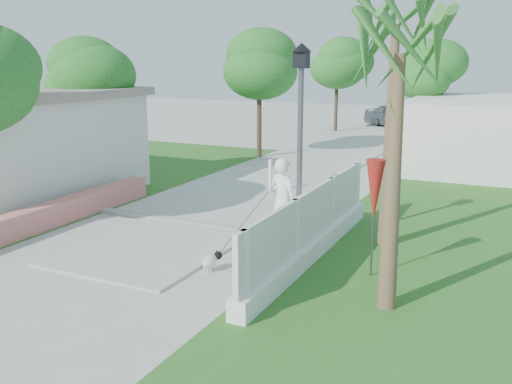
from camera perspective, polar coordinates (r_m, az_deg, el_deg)
The scene contains 20 objects.
ground at distance 10.21m, azimuth -23.83°, elevation -11.83°, with size 90.00×90.00×0.00m, color #B7B7B2.
path_strip at distance 27.18m, azimuth 9.70°, elevation 4.38°, with size 3.20×36.00×0.06m, color #B7B7B2.
curb at distance 14.50m, azimuth -5.77°, elevation -3.18°, with size 6.50×0.25×0.10m, color #999993.
grass_left at distance 20.32m, azimuth -19.90°, elevation 0.72°, with size 8.00×20.00×0.01m, color #286C22.
grass_right at distance 14.47m, azimuth 23.37°, elevation -4.45°, with size 8.00×20.00×0.01m, color #286C22.
pink_wall at distance 14.66m, azimuth -22.01°, elevation -2.85°, with size 0.45×8.20×0.80m.
lattice_fence at distance 12.08m, azimuth 5.64°, elevation -4.10°, with size 0.35×7.00×1.50m.
building_right at distance 24.07m, azimuth 22.38°, elevation 5.49°, with size 6.00×8.00×2.60m, color silver.
street_lamp at distance 12.29m, azimuth 4.43°, elevation 5.23°, with size 0.44×0.44×4.44m.
bollard at distance 17.73m, azimuth 1.44°, elevation 1.69°, with size 0.14×0.14×1.09m.
patio_umbrella at distance 10.93m, azimuth 11.78°, elevation 0.03°, with size 0.36×0.36×2.30m.
tree_left_mid at distance 19.20m, azimuth -16.44°, elevation 10.82°, with size 3.20×3.20×4.85m.
tree_path_left at distance 24.13m, azimuth 0.35°, elevation 12.51°, with size 3.40×3.40×5.23m.
tree_path_right at distance 26.17m, azimuth 16.91°, elevation 11.29°, with size 3.00×3.00×4.79m.
tree_path_far at distance 33.39m, azimuth 8.16°, elevation 12.58°, with size 3.20×3.20×5.17m.
palm_far at distance 12.65m, azimuth 13.74°, elevation 14.47°, with size 1.80×1.80×5.30m.
palm_near at distance 9.26m, azimuth 14.14°, elevation 11.75°, with size 1.80×1.80×4.70m.
skateboarder at distance 12.37m, azimuth 0.55°, elevation -1.87°, with size 1.07×2.41×2.00m.
dog at distance 11.44m, azimuth -4.49°, elevation -6.83°, with size 0.41×0.54×0.39m.
parked_car at distance 35.90m, azimuth 14.00°, elevation 7.41°, with size 1.71×4.24×1.44m, color #A3A6AA.
Camera 1 is at (7.27, -5.86, 4.13)m, focal length 40.00 mm.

